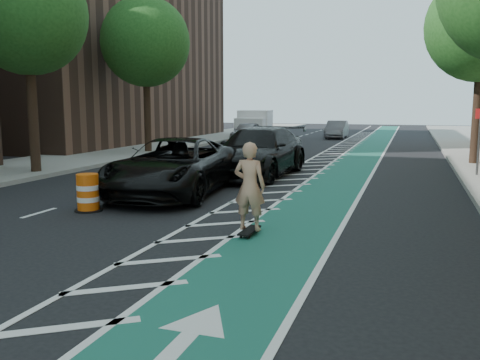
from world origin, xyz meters
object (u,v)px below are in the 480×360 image
at_px(skateboarder, 250,186).
at_px(barrel_a, 88,194).
at_px(suv_far, 258,152).
at_px(suv_near, 174,166).

bearing_deg(skateboarder, barrel_a, -11.23).
height_order(suv_far, barrel_a, suv_far).
height_order(skateboarder, suv_far, skateboarder).
relative_size(skateboarder, suv_near, 0.30).
bearing_deg(suv_far, suv_near, -102.53).
height_order(suv_near, barrel_a, suv_near).
distance_m(suv_far, barrel_a, 7.73).
xyz_separation_m(suv_far, barrel_a, (-2.20, -7.40, -0.45)).
bearing_deg(barrel_a, suv_near, 71.20).
distance_m(skateboarder, suv_far, 8.66).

